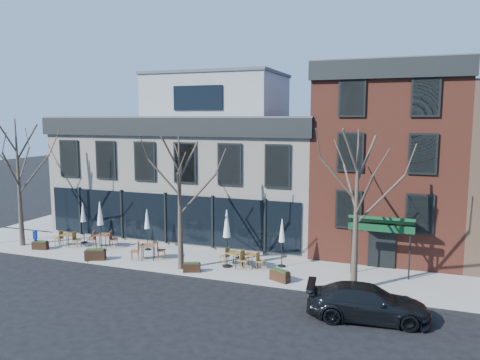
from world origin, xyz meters
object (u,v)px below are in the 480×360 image
(parked_sedan, at_px, (368,303))
(call_box, at_px, (35,239))
(umbrella_0, at_px, (83,214))
(cafe_set_0, at_px, (68,239))

(parked_sedan, distance_m, call_box, 20.10)
(parked_sedan, relative_size, umbrella_0, 1.85)
(umbrella_0, bearing_deg, call_box, -129.40)
(parked_sedan, bearing_deg, umbrella_0, 66.49)
(cafe_set_0, distance_m, umbrella_0, 1.76)
(umbrella_0, bearing_deg, parked_sedan, -16.19)
(cafe_set_0, bearing_deg, parked_sedan, -12.87)
(parked_sedan, relative_size, cafe_set_0, 2.69)
(call_box, height_order, cafe_set_0, call_box)
(parked_sedan, height_order, umbrella_0, umbrella_0)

